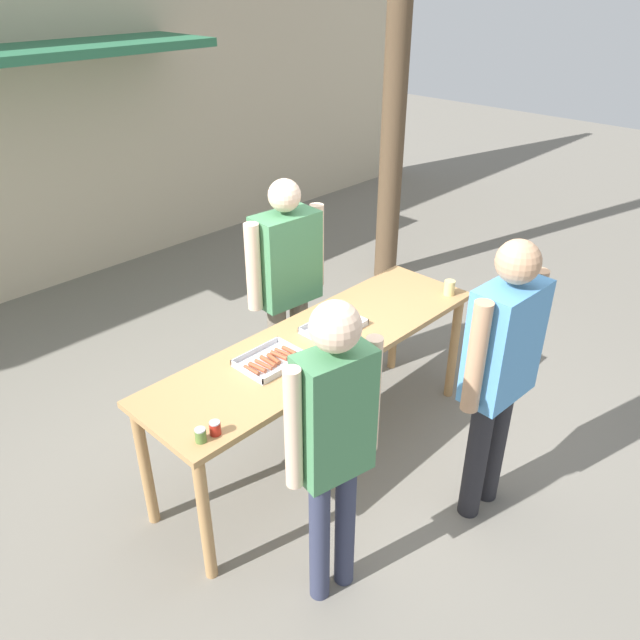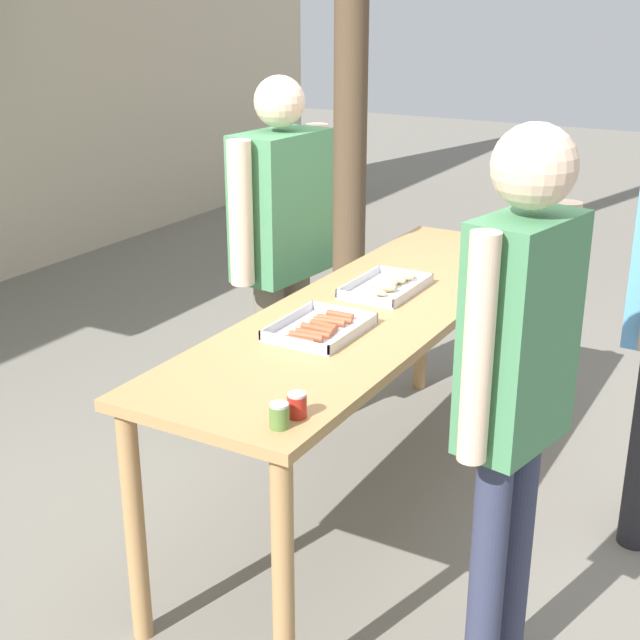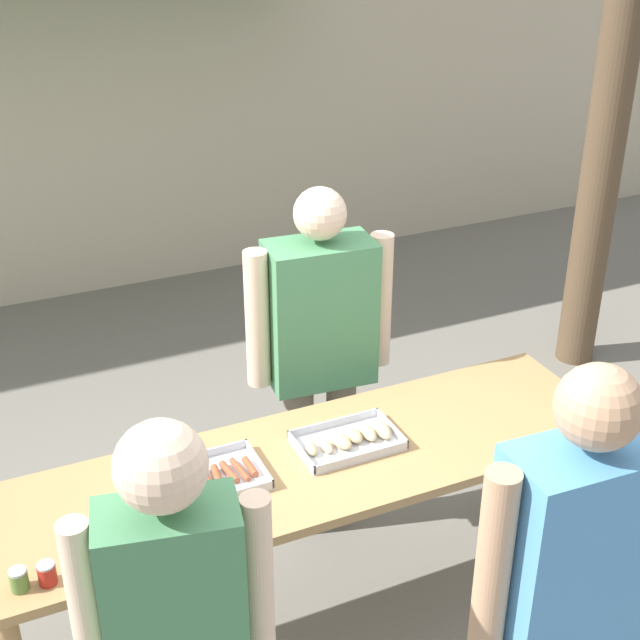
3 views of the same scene
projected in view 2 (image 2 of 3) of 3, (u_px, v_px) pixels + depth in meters
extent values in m
plane|color=slate|center=(371.00, 498.00, 4.00)|extent=(24.00, 24.00, 0.00)
cube|color=tan|center=(375.00, 308.00, 3.68)|extent=(2.54, 0.72, 0.04)
cylinder|color=tan|center=(283.00, 581.00, 2.73)|extent=(0.07, 0.07, 0.89)
cylinder|color=tan|center=(525.00, 334.00, 4.69)|extent=(0.07, 0.07, 0.89)
cylinder|color=tan|center=(135.00, 527.00, 3.00)|extent=(0.07, 0.07, 0.89)
cylinder|color=tan|center=(422.00, 315.00, 4.96)|extent=(0.07, 0.07, 0.89)
cube|color=silver|center=(320.00, 331.00, 3.36)|extent=(0.39, 0.30, 0.01)
cube|color=silver|center=(354.00, 333.00, 3.29)|extent=(0.39, 0.01, 0.03)
cube|color=silver|center=(288.00, 320.00, 3.42)|extent=(0.39, 0.01, 0.03)
cube|color=silver|center=(294.00, 342.00, 3.20)|extent=(0.01, 0.30, 0.03)
cube|color=silver|center=(344.00, 311.00, 3.51)|extent=(0.01, 0.30, 0.03)
cylinder|color=#A34C2D|center=(299.00, 340.00, 3.23)|extent=(0.03, 0.12, 0.03)
cylinder|color=#A34C2D|center=(306.00, 336.00, 3.26)|extent=(0.04, 0.13, 0.03)
cylinder|color=#A34C2D|center=(313.00, 333.00, 3.30)|extent=(0.03, 0.14, 0.02)
cylinder|color=#A34C2D|center=(317.00, 329.00, 3.33)|extent=(0.03, 0.14, 0.03)
cylinder|color=#A34C2D|center=(324.00, 326.00, 3.37)|extent=(0.04, 0.12, 0.03)
cylinder|color=#A34C2D|center=(329.00, 322.00, 3.41)|extent=(0.04, 0.13, 0.03)
cylinder|color=#A34C2D|center=(334.00, 319.00, 3.45)|extent=(0.04, 0.15, 0.02)
cylinder|color=#A34C2D|center=(340.00, 315.00, 3.48)|extent=(0.03, 0.11, 0.03)
cube|color=silver|center=(386.00, 290.00, 3.82)|extent=(0.41, 0.27, 0.01)
cube|color=silver|center=(413.00, 290.00, 3.75)|extent=(0.41, 0.01, 0.03)
cube|color=silver|center=(359.00, 281.00, 3.88)|extent=(0.41, 0.01, 0.03)
cube|color=silver|center=(364.00, 299.00, 3.65)|extent=(0.01, 0.27, 0.03)
cube|color=silver|center=(405.00, 273.00, 3.98)|extent=(0.01, 0.27, 0.03)
ellipsoid|color=#D6B77F|center=(368.00, 295.00, 3.69)|extent=(0.06, 0.10, 0.04)
ellipsoid|color=#D6B77F|center=(377.00, 292.00, 3.74)|extent=(0.05, 0.10, 0.03)
ellipsoid|color=#D6B77F|center=(383.00, 286.00, 3.79)|extent=(0.08, 0.12, 0.05)
ellipsoid|color=#D6B77F|center=(387.00, 282.00, 3.84)|extent=(0.06, 0.10, 0.05)
ellipsoid|color=#D6B77F|center=(394.00, 278.00, 3.89)|extent=(0.06, 0.11, 0.04)
ellipsoid|color=#D6B77F|center=(402.00, 275.00, 3.94)|extent=(0.07, 0.13, 0.05)
cylinder|color=#567A38|center=(279.00, 417.00, 2.62)|extent=(0.06, 0.06, 0.07)
cylinder|color=#B2B2B7|center=(279.00, 405.00, 2.61)|extent=(0.06, 0.06, 0.01)
cylinder|color=#B22319|center=(297.00, 406.00, 2.68)|extent=(0.06, 0.06, 0.07)
cylinder|color=#B2B2B7|center=(297.00, 395.00, 2.67)|extent=(0.06, 0.06, 0.01)
cylinder|color=#DBC67A|center=(518.00, 236.00, 4.46)|extent=(0.08, 0.08, 0.11)
cylinder|color=#756B5B|center=(270.00, 364.00, 4.34)|extent=(0.14, 0.14, 0.86)
cylinder|color=#756B5B|center=(296.00, 350.00, 4.51)|extent=(0.14, 0.14, 0.86)
cube|color=#478456|center=(281.00, 205.00, 4.16)|extent=(0.50, 0.30, 0.68)
sphere|color=beige|center=(279.00, 101.00, 3.99)|extent=(0.23, 0.23, 0.23)
cylinder|color=beige|center=(241.00, 214.00, 3.93)|extent=(0.11, 0.11, 0.65)
cylinder|color=beige|center=(317.00, 191.00, 4.38)|extent=(0.11, 0.11, 0.65)
cylinder|color=#333851|center=(514.00, 552.00, 2.88)|extent=(0.11, 0.11, 0.87)
cylinder|color=#333851|center=(487.00, 576.00, 2.76)|extent=(0.11, 0.11, 0.87)
cube|color=#478456|center=(520.00, 334.00, 2.55)|extent=(0.40, 0.27, 0.69)
sphere|color=beige|center=(534.00, 166.00, 2.38)|extent=(0.24, 0.24, 0.24)
cylinder|color=beige|center=(558.00, 308.00, 2.70)|extent=(0.08, 0.08, 0.66)
cylinder|color=beige|center=(478.00, 351.00, 2.38)|extent=(0.08, 0.08, 0.66)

